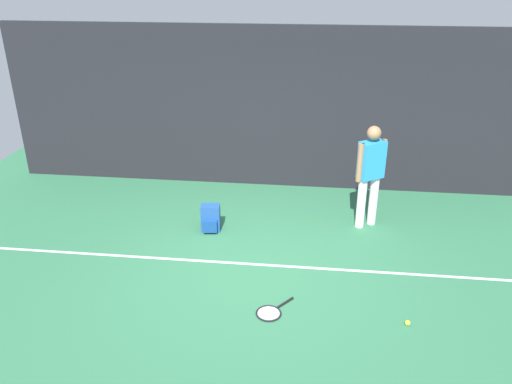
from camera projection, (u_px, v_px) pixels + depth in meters
ground_plane at (253, 267)px, 7.24m from camera, size 12.00×12.00×0.00m
back_fence at (272, 109)px, 9.33m from camera, size 10.00×0.10×3.00m
court_line at (253, 264)px, 7.31m from camera, size 9.00×0.05×0.00m
tennis_player at (370, 171)px, 8.00m from camera, size 0.46×0.40×1.70m
tennis_racket at (270, 312)px, 6.29m from camera, size 0.52×0.59×0.03m
backpack at (211, 219)px, 8.14m from camera, size 0.32×0.31×0.44m
tennis_ball_near_player at (408, 323)px, 6.07m from camera, size 0.07×0.07×0.07m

